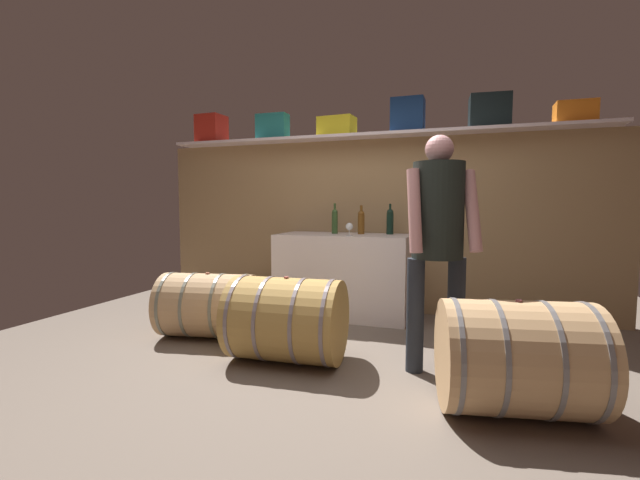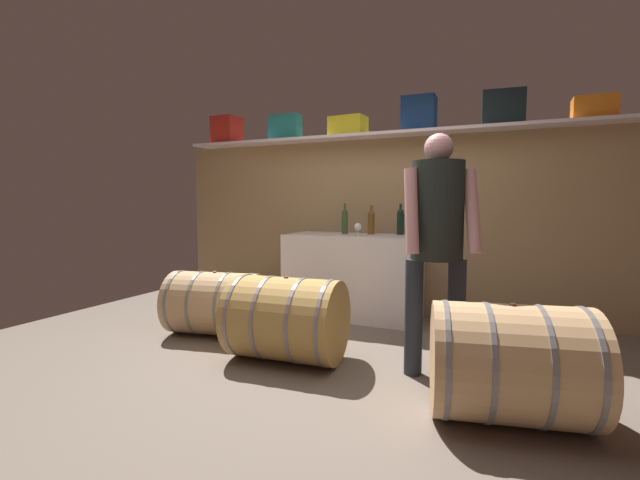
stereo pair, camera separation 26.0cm
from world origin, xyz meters
name	(u,v)px [view 2 (the right image)]	position (x,y,z in m)	size (l,w,h in m)	color
ground_plane	(332,354)	(0.00, 0.52, -0.01)	(6.40, 7.38, 0.02)	#695C51
back_wall_panel	(383,226)	(0.00, 2.09, 0.97)	(5.20, 0.10, 1.95)	#9E7F56
high_shelf_board	(381,136)	(0.00, 1.94, 1.96)	(4.79, 0.40, 0.03)	silver
toolcase_red	(227,131)	(-2.01, 1.94, 2.15)	(0.31, 0.29, 0.34)	red
toolcase_teal	(285,128)	(-1.18, 1.94, 2.13)	(0.37, 0.18, 0.30)	teal
toolcase_yellow	(348,127)	(-0.38, 1.94, 2.09)	(0.40, 0.25, 0.22)	yellow
toolcase_navy	(419,114)	(0.41, 1.94, 2.16)	(0.34, 0.25, 0.36)	navy
toolcase_black	(503,109)	(1.22, 1.94, 2.14)	(0.38, 0.30, 0.33)	black
toolcase_orange	(594,109)	(1.98, 1.94, 2.08)	(0.35, 0.26, 0.21)	orange
work_cabinet	(353,275)	(-0.22, 1.70, 0.45)	(1.42, 0.67, 0.89)	silver
wine_bottle_green	(345,221)	(-0.35, 1.76, 1.04)	(0.07, 0.07, 0.33)	#345429
wine_bottle_amber	(371,222)	(-0.06, 1.80, 1.03)	(0.07, 0.07, 0.31)	brown
wine_bottle_dark	(400,221)	(0.25, 1.86, 1.04)	(0.08, 0.08, 0.33)	black
wine_glass	(358,227)	(-0.12, 1.52, 0.98)	(0.08, 0.08, 0.13)	white
wine_barrel_near	(286,319)	(-0.27, 0.23, 0.33)	(0.90, 0.70, 0.66)	#AA8442
wine_barrel_far	(510,363)	(1.33, -0.12, 0.33)	(0.96, 0.81, 0.67)	tan
wine_barrel_flank	(215,303)	(-1.19, 0.55, 0.30)	(0.93, 0.72, 0.60)	tan
winemaker_pouring	(437,229)	(0.84, 0.40, 1.05)	(0.54, 0.47, 1.71)	#262C35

